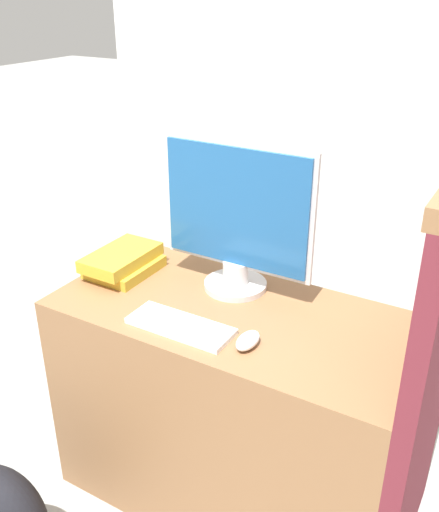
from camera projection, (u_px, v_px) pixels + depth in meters
name	position (u px, v px, depth m)	size (l,w,h in m)	color
desk	(232.00, 408.00, 1.91)	(1.12, 0.55, 0.76)	#8C603D
carrel_divider	(427.00, 393.00, 1.56)	(0.07, 0.63, 1.30)	maroon
monitor	(237.00, 219.00, 1.78)	(0.51, 0.21, 0.49)	silver
keyboard	(180.00, 326.00, 1.66)	(0.32, 0.12, 0.02)	white
mouse	(248.00, 341.00, 1.57)	(0.05, 0.10, 0.04)	white
book_stack	(123.00, 262.00, 1.96)	(0.19, 0.27, 0.08)	gold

